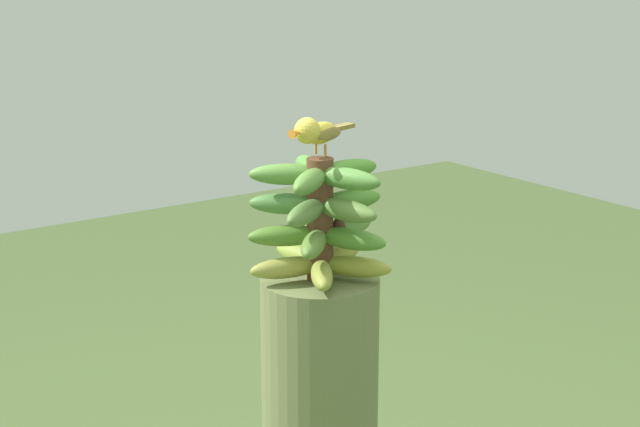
{
  "coord_description": "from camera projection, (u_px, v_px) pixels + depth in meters",
  "views": [
    {
      "loc": [
        1.04,
        1.46,
        1.58
      ],
      "look_at": [
        0.0,
        0.0,
        1.1
      ],
      "focal_mm": 56.89,
      "sensor_mm": 36.0,
      "label": 1
    }
  ],
  "objects": [
    {
      "name": "banana_bunch",
      "position": [
        320.0,
        220.0,
        1.86
      ],
      "size": [
        0.27,
        0.27,
        0.23
      ],
      "color": "brown",
      "rests_on": "banana_tree"
    },
    {
      "name": "perched_bird",
      "position": [
        316.0,
        132.0,
        1.84
      ],
      "size": [
        0.18,
        0.07,
        0.07
      ],
      "color": "#C68933",
      "rests_on": "banana_bunch"
    }
  ]
}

